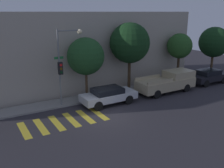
{
  "coord_description": "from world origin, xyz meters",
  "views": [
    {
      "loc": [
        -7.8,
        -13.93,
        7.01
      ],
      "look_at": [
        1.69,
        2.1,
        1.6
      ],
      "focal_mm": 40.0,
      "sensor_mm": 36.0,
      "label": 1
    }
  ],
  "objects_px": {
    "pickup_truck": "(168,82)",
    "tree_behind_truck": "(214,42)",
    "sedan_near_corner": "(108,95)",
    "tree_near_corner": "(86,56)",
    "tree_far_end": "(180,46)",
    "tree_midblock": "(130,43)",
    "sedan_middle": "(208,76)",
    "traffic_light_pole": "(64,59)"
  },
  "relations": [
    {
      "from": "tree_midblock",
      "to": "tree_far_end",
      "type": "height_order",
      "value": "tree_midblock"
    },
    {
      "from": "tree_far_end",
      "to": "sedan_near_corner",
      "type": "bearing_deg",
      "value": -167.68
    },
    {
      "from": "sedan_middle",
      "to": "tree_behind_truck",
      "type": "distance_m",
      "value": 4.72
    },
    {
      "from": "tree_far_end",
      "to": "tree_behind_truck",
      "type": "distance_m",
      "value": 5.24
    },
    {
      "from": "traffic_light_pole",
      "to": "tree_far_end",
      "type": "xyz_separation_m",
      "value": [
        12.4,
        0.79,
        0.02
      ]
    },
    {
      "from": "pickup_truck",
      "to": "tree_midblock",
      "type": "xyz_separation_m",
      "value": [
        -2.88,
        2.06,
        3.43
      ]
    },
    {
      "from": "tree_far_end",
      "to": "sedan_middle",
      "type": "bearing_deg",
      "value": -42.49
    },
    {
      "from": "tree_near_corner",
      "to": "sedan_middle",
      "type": "bearing_deg",
      "value": -9.3
    },
    {
      "from": "sedan_middle",
      "to": "tree_behind_truck",
      "type": "bearing_deg",
      "value": 34.54
    },
    {
      "from": "pickup_truck",
      "to": "sedan_middle",
      "type": "xyz_separation_m",
      "value": [
        5.44,
        0.0,
        -0.18
      ]
    },
    {
      "from": "pickup_truck",
      "to": "tree_near_corner",
      "type": "distance_m",
      "value": 7.88
    },
    {
      "from": "traffic_light_pole",
      "to": "tree_behind_truck",
      "type": "distance_m",
      "value": 17.66
    },
    {
      "from": "sedan_near_corner",
      "to": "tree_behind_truck",
      "type": "relative_size",
      "value": 0.81
    },
    {
      "from": "traffic_light_pole",
      "to": "tree_far_end",
      "type": "relative_size",
      "value": 1.18
    },
    {
      "from": "pickup_truck",
      "to": "tree_near_corner",
      "type": "height_order",
      "value": "tree_near_corner"
    },
    {
      "from": "pickup_truck",
      "to": "tree_near_corner",
      "type": "xyz_separation_m",
      "value": [
        -7.14,
        2.06,
        2.63
      ]
    },
    {
      "from": "sedan_near_corner",
      "to": "tree_midblock",
      "type": "height_order",
      "value": "tree_midblock"
    },
    {
      "from": "tree_midblock",
      "to": "sedan_middle",
      "type": "bearing_deg",
      "value": -13.9
    },
    {
      "from": "sedan_middle",
      "to": "sedan_near_corner",
      "type": "bearing_deg",
      "value": 180.0
    },
    {
      "from": "sedan_near_corner",
      "to": "tree_near_corner",
      "type": "distance_m",
      "value": 3.62
    },
    {
      "from": "sedan_middle",
      "to": "tree_far_end",
      "type": "height_order",
      "value": "tree_far_end"
    },
    {
      "from": "traffic_light_pole",
      "to": "sedan_near_corner",
      "type": "distance_m",
      "value": 4.37
    },
    {
      "from": "sedan_near_corner",
      "to": "tree_near_corner",
      "type": "xyz_separation_m",
      "value": [
        -0.9,
        2.06,
        2.84
      ]
    },
    {
      "from": "traffic_light_pole",
      "to": "sedan_middle",
      "type": "bearing_deg",
      "value": -4.96
    },
    {
      "from": "sedan_middle",
      "to": "tree_behind_truck",
      "type": "height_order",
      "value": "tree_behind_truck"
    },
    {
      "from": "tree_near_corner",
      "to": "tree_midblock",
      "type": "bearing_deg",
      "value": 0.0
    },
    {
      "from": "traffic_light_pole",
      "to": "tree_midblock",
      "type": "xyz_separation_m",
      "value": [
        6.33,
        0.79,
        0.7
      ]
    },
    {
      "from": "sedan_near_corner",
      "to": "tree_near_corner",
      "type": "bearing_deg",
      "value": 113.69
    },
    {
      "from": "sedan_middle",
      "to": "tree_near_corner",
      "type": "distance_m",
      "value": 13.05
    },
    {
      "from": "tree_midblock",
      "to": "tree_far_end",
      "type": "bearing_deg",
      "value": 0.0
    },
    {
      "from": "tree_behind_truck",
      "to": "tree_near_corner",
      "type": "bearing_deg",
      "value": 180.0
    },
    {
      "from": "tree_midblock",
      "to": "tree_behind_truck",
      "type": "bearing_deg",
      "value": 0.0
    },
    {
      "from": "pickup_truck",
      "to": "tree_behind_truck",
      "type": "distance_m",
      "value": 9.13
    },
    {
      "from": "tree_midblock",
      "to": "tree_far_end",
      "type": "xyz_separation_m",
      "value": [
        6.08,
        0.0,
        -0.68
      ]
    },
    {
      "from": "pickup_truck",
      "to": "tree_near_corner",
      "type": "relative_size",
      "value": 1.1
    },
    {
      "from": "tree_near_corner",
      "to": "tree_far_end",
      "type": "relative_size",
      "value": 1.02
    },
    {
      "from": "tree_midblock",
      "to": "tree_far_end",
      "type": "distance_m",
      "value": 6.11
    },
    {
      "from": "sedan_near_corner",
      "to": "sedan_middle",
      "type": "distance_m",
      "value": 11.68
    },
    {
      "from": "pickup_truck",
      "to": "tree_far_end",
      "type": "bearing_deg",
      "value": 32.84
    },
    {
      "from": "traffic_light_pole",
      "to": "tree_near_corner",
      "type": "height_order",
      "value": "traffic_light_pole"
    },
    {
      "from": "tree_midblock",
      "to": "tree_behind_truck",
      "type": "height_order",
      "value": "tree_midblock"
    },
    {
      "from": "tree_near_corner",
      "to": "traffic_light_pole",
      "type": "bearing_deg",
      "value": -159.18
    }
  ]
}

